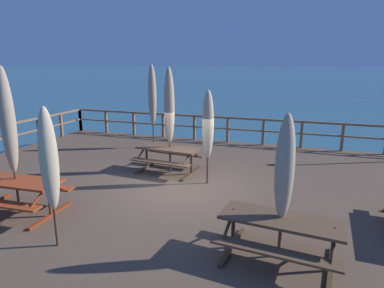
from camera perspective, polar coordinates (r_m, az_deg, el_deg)
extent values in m
plane|color=#2D5B6B|center=(9.51, -1.69, -10.84)|extent=(600.00, 600.00, 0.00)
cube|color=brown|center=(9.38, -1.70, -9.05)|extent=(15.20, 11.26, 0.64)
cube|color=brown|center=(14.08, 6.18, 4.50)|extent=(14.90, 0.09, 0.08)
cube|color=brown|center=(14.17, 6.13, 2.62)|extent=(14.90, 0.07, 0.06)
cube|color=brown|center=(17.39, -18.60, 3.89)|extent=(0.10, 0.10, 1.05)
cube|color=brown|center=(16.53, -14.48, 3.69)|extent=(0.10, 0.10, 1.05)
cube|color=brown|center=(15.76, -9.94, 3.44)|extent=(0.10, 0.10, 1.05)
cube|color=brown|center=(15.11, -4.97, 3.15)|extent=(0.10, 0.10, 1.05)
cube|color=brown|center=(14.57, 0.40, 2.80)|extent=(0.10, 0.10, 1.05)
cube|color=brown|center=(14.18, 6.13, 2.41)|extent=(0.10, 0.10, 1.05)
cube|color=brown|center=(13.93, 12.11, 1.97)|extent=(0.10, 0.10, 1.05)
cube|color=brown|center=(13.84, 18.23, 1.50)|extent=(0.10, 0.10, 1.05)
cube|color=brown|center=(13.91, 24.37, 1.01)|extent=(0.10, 0.10, 1.05)
cube|color=brown|center=(14.41, -28.48, 0.97)|extent=(0.10, 0.10, 1.05)
cube|color=brown|center=(15.35, -24.77, 2.08)|extent=(0.10, 0.10, 1.05)
cube|color=brown|center=(16.34, -21.49, 3.05)|extent=(0.10, 0.10, 1.05)
cube|color=brown|center=(17.39, -18.60, 3.89)|extent=(0.10, 0.10, 1.05)
cube|color=brown|center=(10.30, -4.11, -0.71)|extent=(1.98, 0.90, 0.05)
cube|color=brown|center=(9.91, -5.57, -3.14)|extent=(1.94, 0.43, 0.04)
cube|color=brown|center=(10.86, -2.72, -1.56)|extent=(1.94, 0.43, 0.04)
cube|color=#432F1F|center=(10.87, -7.72, -3.92)|extent=(0.19, 1.40, 0.06)
cylinder|color=#432F1F|center=(10.77, -7.78, -2.19)|extent=(0.07, 0.07, 0.74)
cylinder|color=#432F1F|center=(10.49, -8.60, -1.43)|extent=(0.10, 0.63, 0.37)
cylinder|color=#432F1F|center=(10.95, -7.06, -0.72)|extent=(0.10, 0.63, 0.37)
cube|color=#432F1F|center=(10.19, -0.11, -5.03)|extent=(0.19, 1.40, 0.06)
cylinder|color=#432F1F|center=(10.08, -0.11, -3.20)|extent=(0.07, 0.07, 0.74)
cylinder|color=#432F1F|center=(9.77, -0.77, -2.41)|extent=(0.10, 0.63, 0.37)
cylinder|color=#432F1F|center=(10.27, 0.51, -1.60)|extent=(0.10, 0.63, 0.37)
cube|color=#993819|center=(8.50, -28.20, -5.61)|extent=(2.18, 0.89, 0.05)
cube|color=#993819|center=(8.97, -25.53, -6.34)|extent=(2.15, 0.41, 0.04)
cube|color=maroon|center=(8.18, -23.01, -11.11)|extent=(0.16, 1.40, 0.06)
cylinder|color=maroon|center=(8.05, -23.24, -8.91)|extent=(0.07, 0.07, 0.74)
cylinder|color=maroon|center=(7.78, -24.68, -8.12)|extent=(0.09, 0.63, 0.37)
cylinder|color=maroon|center=(8.18, -22.17, -6.80)|extent=(0.09, 0.63, 0.37)
cube|color=brown|center=(5.97, 15.06, -12.40)|extent=(2.11, 0.95, 0.05)
cube|color=brown|center=(5.63, 13.83, -17.54)|extent=(2.06, 0.48, 0.04)
cube|color=brown|center=(6.60, 15.75, -12.69)|extent=(2.06, 0.48, 0.04)
cube|color=#432F1F|center=(6.47, 6.96, -16.95)|extent=(0.22, 1.40, 0.06)
cylinder|color=#432F1F|center=(6.30, 7.06, -14.30)|extent=(0.07, 0.07, 0.74)
cylinder|color=#432F1F|center=(5.96, 6.28, -13.62)|extent=(0.12, 0.63, 0.37)
cylinder|color=#432F1F|center=(6.44, 7.89, -11.47)|extent=(0.12, 0.63, 0.37)
cube|color=#432F1F|center=(6.27, 22.66, -19.15)|extent=(0.22, 1.40, 0.06)
cylinder|color=#432F1F|center=(6.09, 22.97, -16.45)|extent=(0.07, 0.07, 0.74)
cylinder|color=#432F1F|center=(5.74, 23.07, -15.90)|extent=(0.12, 0.63, 0.37)
cylinder|color=#432F1F|center=(6.24, 23.27, -13.44)|extent=(0.12, 0.63, 0.37)
cylinder|color=#4C3828|center=(10.18, -3.87, 3.59)|extent=(0.06, 0.06, 3.03)
ellipsoid|color=tan|center=(10.10, -3.92, 6.58)|extent=(0.32, 0.32, 2.30)
cylinder|color=#71614F|center=(10.12, -3.90, 5.61)|extent=(0.21, 0.21, 0.05)
cone|color=#4C3828|center=(10.02, -4.02, 12.54)|extent=(0.10, 0.10, 0.14)
cylinder|color=#4C3828|center=(8.36, -28.61, -0.18)|extent=(0.06, 0.06, 3.09)
ellipsoid|color=tan|center=(8.26, -29.05, 3.51)|extent=(0.32, 0.32, 2.35)
cylinder|color=#685B4C|center=(8.29, -28.90, 2.31)|extent=(0.21, 0.21, 0.05)
cone|color=#4C3828|center=(8.17, -29.94, 10.89)|extent=(0.10, 0.10, 0.14)
cylinder|color=#4C3828|center=(13.12, -6.76, 5.99)|extent=(0.06, 0.06, 3.09)
ellipsoid|color=tan|center=(13.06, -6.83, 8.37)|extent=(0.32, 0.32, 2.35)
cylinder|color=#685B4C|center=(13.08, -6.80, 7.60)|extent=(0.21, 0.21, 0.05)
cone|color=#4C3828|center=(13.00, -6.97, 13.06)|extent=(0.10, 0.10, 0.14)
cylinder|color=#4C3828|center=(5.85, 15.32, -7.97)|extent=(0.06, 0.06, 2.42)
ellipsoid|color=tan|center=(5.71, 15.60, -3.98)|extent=(0.32, 0.32, 1.84)
cylinder|color=#685B4C|center=(5.75, 15.51, -5.29)|extent=(0.21, 0.21, 0.05)
cone|color=#4C3828|center=(5.51, 16.17, 4.47)|extent=(0.10, 0.10, 0.14)
cylinder|color=#4C3828|center=(6.47, -22.96, -6.19)|extent=(0.06, 0.06, 2.48)
ellipsoid|color=#CCB793|center=(6.34, -23.34, -2.46)|extent=(0.32, 0.32, 1.88)
cylinder|color=#7A6E58|center=(6.38, -23.21, -3.68)|extent=(0.21, 0.21, 0.05)
cone|color=#4C3828|center=(6.17, -24.11, 5.32)|extent=(0.10, 0.10, 0.14)
cylinder|color=#4C3828|center=(9.12, 2.72, 0.61)|extent=(0.06, 0.06, 2.48)
ellipsoid|color=#CCB793|center=(9.03, 2.75, 3.33)|extent=(0.32, 0.32, 1.89)
cylinder|color=#7A6E58|center=(9.05, 2.74, 2.45)|extent=(0.21, 0.21, 0.05)
cone|color=#4C3828|center=(8.91, 2.81, 8.85)|extent=(0.10, 0.10, 0.14)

